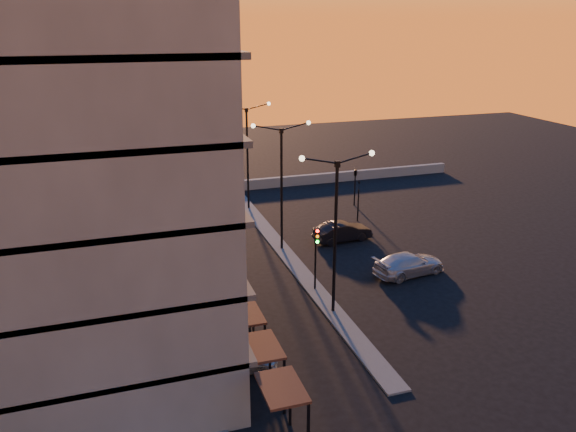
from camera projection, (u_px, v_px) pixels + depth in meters
The scene contains 14 objects.
ground at pixel (333, 312), 32.76m from camera, with size 120.00×120.00×0.00m, color black.
sidewalk_west at pixel (143, 307), 33.27m from camera, with size 5.00×40.00×0.12m, color #4E4E4B.
median at pixel (282, 249), 41.72m from camera, with size 1.20×36.00×0.12m, color #4E4E4B.
parapet at pixel (253, 184), 56.52m from camera, with size 44.00×0.50×1.00m, color slate.
building at pixel (46, 121), 24.77m from camera, with size 14.35×17.08×25.00m.
streetlamp_near at pixel (336, 222), 30.91m from camera, with size 4.32×0.32×9.51m.
streetlamp_mid at pixel (281, 177), 39.89m from camera, with size 4.32×0.32×9.51m.
streetlamp_far at pixel (247, 148), 48.87m from camera, with size 4.32×0.32×9.51m.
traffic_light_main at pixel (316, 249), 34.38m from camera, with size 0.28×0.44×4.25m.
signal_east_a at pixel (358, 199), 47.03m from camera, with size 0.13×0.16×3.60m.
signal_east_b at pixel (355, 173), 50.67m from camera, with size 0.42×1.99×3.60m.
car_hatchback at pixel (239, 358), 27.19m from camera, with size 1.52×3.77×1.28m, color #A3A6AB.
car_sedan at pixel (343, 232), 43.19m from camera, with size 1.58×4.52×1.49m, color black.
car_wagon at pixel (409, 264), 37.47m from camera, with size 2.07×5.09×1.48m, color #B2B3BA.
Camera 1 is at (-11.48, -26.83, 16.13)m, focal length 35.00 mm.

